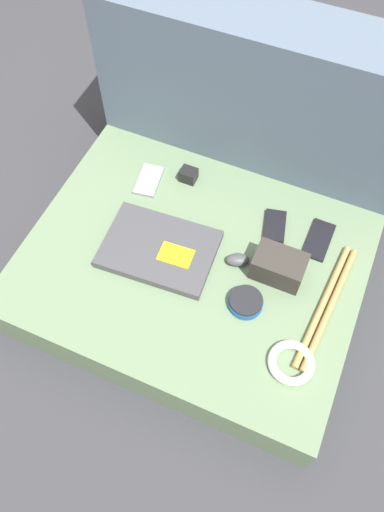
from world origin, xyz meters
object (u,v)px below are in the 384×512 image
computer_mouse (238,260)px  charger_brick (189,175)px  camera_pouch (279,266)px  phone_small (275,226)px  phone_silver (319,240)px  laptop (159,249)px  speaker_puck (246,302)px  phone_black (149,180)px

computer_mouse → charger_brick: charger_brick is taller
computer_mouse → camera_pouch: bearing=-18.4°
phone_small → camera_pouch: 0.15m
phone_small → phone_silver: bearing=-11.0°
laptop → charger_brick: bearing=92.4°
speaker_puck → phone_small: size_ratio=0.78×
computer_mouse → speaker_puck: bearing=-83.4°
computer_mouse → charger_brick: bearing=114.5°
phone_silver → camera_pouch: bearing=-116.1°
phone_small → speaker_puck: bearing=-101.8°
laptop → phone_black: laptop is taller
laptop → phone_silver: 0.44m
phone_black → phone_small: (0.39, -0.01, 0.00)m
phone_black → camera_pouch: size_ratio=0.93×
laptop → phone_black: (-0.13, 0.21, -0.01)m
laptop → phone_small: 0.33m
laptop → speaker_puck: 0.27m
laptop → speaker_puck: size_ratio=3.51×
laptop → phone_black: 0.25m
camera_pouch → computer_mouse: bearing=-174.7°
phone_black → phone_silver: bearing=-9.0°
computer_mouse → phone_silver: (0.18, 0.15, -0.01)m
laptop → phone_silver: size_ratio=2.43×
phone_black → charger_brick: size_ratio=2.60×
speaker_puck → charger_brick: charger_brick is taller
speaker_puck → phone_small: 0.26m
computer_mouse → phone_silver: bearing=16.6°
computer_mouse → speaker_puck: (0.06, -0.11, 0.00)m
laptop → speaker_puck: same height
speaker_puck → camera_pouch: (0.04, 0.12, 0.02)m
phone_small → laptop: bearing=-156.1°
phone_silver → phone_black: (-0.52, 0.00, 0.00)m
phone_black → camera_pouch: camera_pouch is taller
phone_small → charger_brick: charger_brick is taller
laptop → charger_brick: size_ratio=6.58×
laptop → camera_pouch: (0.31, 0.06, 0.03)m
laptop → phone_small: size_ratio=2.75×
computer_mouse → camera_pouch: 0.11m
speaker_puck → phone_small: speaker_puck is taller
computer_mouse → charger_brick: size_ratio=1.52×
computer_mouse → phone_small: size_ratio=0.64×
speaker_puck → phone_silver: speaker_puck is taller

